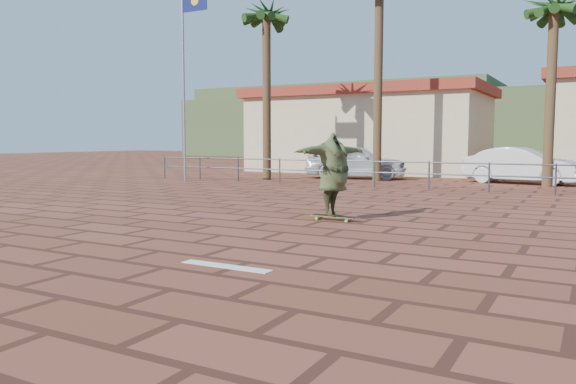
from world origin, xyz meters
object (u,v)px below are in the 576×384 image
object	(u,v)px
skateboarder	(334,174)
car_white	(522,165)
longboard	(333,217)
car_silver	(356,162)

from	to	relation	value
skateboarder	car_white	bearing A→B (deg)	5.66
skateboarder	car_white	xyz separation A→B (m)	(2.34, 12.94, -0.28)
longboard	skateboarder	distance (m)	0.92
skateboarder	car_white	size ratio (longest dim) A/B	0.50
longboard	car_silver	size ratio (longest dim) A/B	0.24
longboard	car_white	distance (m)	13.17
skateboarder	longboard	bearing A→B (deg)	-167.69
car_white	skateboarder	bearing A→B (deg)	179.33
skateboarder	car_silver	bearing A→B (deg)	35.88
car_white	longboard	bearing A→B (deg)	179.33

